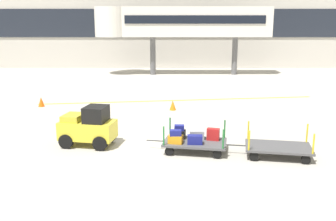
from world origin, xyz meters
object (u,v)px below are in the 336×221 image
object	(u,v)px
baggage_cart_middle	(277,147)
safety_cone_near	(40,102)
safety_cone_far	(172,105)
baggage_cart_lead	(192,139)
baggage_tug	(88,127)

from	to	relation	value
baggage_cart_middle	safety_cone_near	bearing A→B (deg)	143.36
safety_cone_near	safety_cone_far	xyz separation A→B (m)	(7.50, -0.90, 0.00)
baggage_cart_lead	baggage_cart_middle	size ratio (longest dim) A/B	1.00
baggage_cart_lead	safety_cone_far	xyz separation A→B (m)	(-0.65, 6.84, -0.20)
baggage_cart_lead	safety_cone_far	size ratio (longest dim) A/B	5.60
baggage_cart_lead	baggage_tug	bearing A→B (deg)	169.83
safety_cone_near	baggage_tug	bearing A→B (deg)	-59.43
baggage_tug	baggage_cart_lead	bearing A→B (deg)	-10.17
baggage_tug	safety_cone_far	distance (m)	7.00
baggage_cart_lead	baggage_cart_middle	bearing A→B (deg)	-10.83
baggage_cart_lead	baggage_cart_middle	xyz separation A→B (m)	(3.04, -0.58, -0.13)
baggage_tug	safety_cone_far	bearing A→B (deg)	61.26
baggage_tug	baggage_cart_middle	xyz separation A→B (m)	(7.04, -1.30, -0.41)
baggage_cart_lead	baggage_cart_middle	world-z (taller)	same
baggage_cart_middle	safety_cone_far	bearing A→B (deg)	116.38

